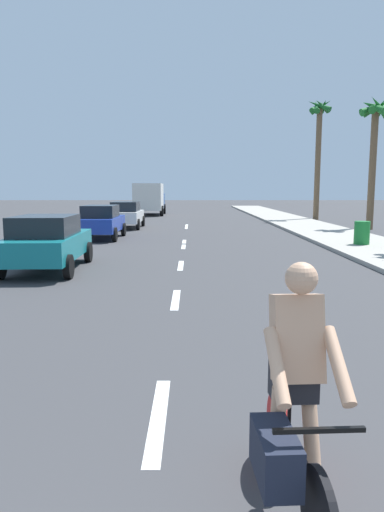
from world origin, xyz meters
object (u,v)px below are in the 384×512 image
object	(u,v)px
parked_car_blue	(102,221)
palm_tree_far	(376,128)
cyclist	(293,406)
parked_car_white	(127,214)
parked_car_teal	(49,241)
delivery_truck	(151,198)
trash_bin_far	(363,233)
palm_tree_distant	(320,132)

from	to	relation	value
parked_car_blue	palm_tree_far	bearing A→B (deg)	19.40
cyclist	parked_car_white	world-z (taller)	cyclist
parked_car_teal	delivery_truck	size ratio (longest dim) A/B	0.68
cyclist	palm_tree_far	world-z (taller)	palm_tree_far
palm_tree_far	trash_bin_far	distance (m)	10.45
parked_car_teal	palm_tree_far	xyz separation A→B (m)	(14.34, 13.56, 4.87)
parked_car_blue	trash_bin_far	distance (m)	11.46
parked_car_white	palm_tree_distant	bearing A→B (deg)	29.50
cyclist	trash_bin_far	world-z (taller)	cyclist
parked_car_blue	trash_bin_far	size ratio (longest dim) A/B	4.29
cyclist	trash_bin_far	bearing A→B (deg)	-114.49
parked_car_blue	cyclist	bearing A→B (deg)	-75.12
delivery_truck	palm_tree_far	xyz separation A→B (m)	(14.04, -15.28, 4.20)
parked_car_teal	palm_tree_distant	world-z (taller)	palm_tree_distant
parked_car_teal	parked_car_blue	distance (m)	8.51
parked_car_white	palm_tree_distant	xyz separation A→B (m)	(13.29, 7.50, 5.68)
parked_car_white	parked_car_teal	bearing A→B (deg)	-90.70
parked_car_blue	parked_car_white	distance (m)	6.05
cyclist	palm_tree_distant	world-z (taller)	palm_tree_distant
palm_tree_far	trash_bin_far	size ratio (longest dim) A/B	8.23
parked_car_white	palm_tree_far	distance (m)	14.99
parked_car_white	palm_tree_distant	world-z (taller)	palm_tree_distant
parked_car_white	delivery_truck	size ratio (longest dim) A/B	0.65
delivery_truck	palm_tree_distant	bearing A→B (deg)	-27.57
palm_tree_far	parked_car_blue	bearing A→B (deg)	-160.71
parked_car_teal	parked_car_white	xyz separation A→B (m)	(0.20, 14.55, -0.00)
cyclist	parked_car_teal	world-z (taller)	cyclist
parked_car_white	cyclist	bearing A→B (deg)	-79.34
delivery_truck	trash_bin_far	bearing A→B (deg)	-66.32
palm_tree_far	palm_tree_distant	size ratio (longest dim) A/B	0.83
delivery_truck	palm_tree_far	distance (m)	21.17
parked_car_blue	delivery_truck	xyz separation A→B (m)	(0.40, 20.34, 0.67)
palm_tree_far	parked_car_white	bearing A→B (deg)	176.01
delivery_truck	cyclist	bearing A→B (deg)	-83.71
delivery_truck	trash_bin_far	world-z (taller)	delivery_truck
cyclist	trash_bin_far	xyz separation A→B (m)	(6.03, 15.28, -0.23)
delivery_truck	palm_tree_far	size ratio (longest dim) A/B	0.83
parked_car_white	delivery_truck	bearing A→B (deg)	89.70
parked_car_blue	trash_bin_far	world-z (taller)	parked_car_blue
parked_car_blue	palm_tree_far	xyz separation A→B (m)	(14.45, 5.06, 4.87)
parked_car_teal	palm_tree_far	bearing A→B (deg)	41.06
cyclist	delivery_truck	xyz separation A→B (m)	(-4.51, 38.98, 0.67)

